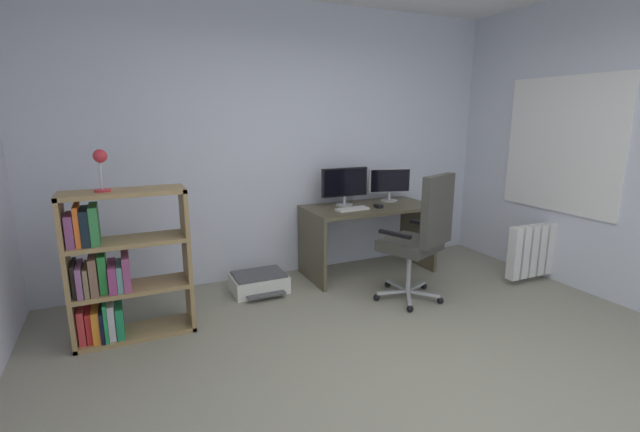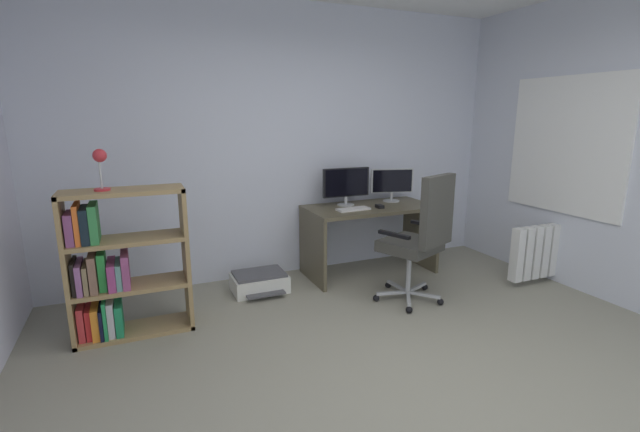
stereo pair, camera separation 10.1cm
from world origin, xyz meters
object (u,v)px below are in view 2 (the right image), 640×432
Objects in this scene: monitor_main at (346,184)px; bookshelf at (114,270)px; radiator at (547,250)px; office_chair at (421,234)px; computer_mouse at (380,206)px; desk at (370,225)px; printer at (259,282)px; keyboard at (353,209)px; desk_lamp at (100,162)px; monitor_secondary at (392,182)px.

bookshelf is at bearing -165.05° from monitor_main.
monitor_main is 0.58× the size of radiator.
computer_mouse is at bearing 88.40° from office_chair.
computer_mouse reaches higher than desk.
printer is (-1.22, -0.04, -0.44)m from desk.
keyboard is 0.29× the size of office_chair.
keyboard is 2.00m from radiator.
office_chair reaches higher than radiator.
desk_lamp reaches higher than printer.
computer_mouse is 2.59m from desk_lamp.
monitor_main is 0.44× the size of office_chair.
keyboard is 1.14× the size of desk_lamp.
keyboard is at bearing -4.04° from printer.
computer_mouse reaches higher than printer.
radiator is (1.74, -1.07, -0.63)m from monitor_main.
office_chair is 2.61m from desk_lamp.
office_chair is 1.32× the size of radiator.
office_chair is (-0.02, -0.75, -0.11)m from computer_mouse.
desk_lamp is at bearing -174.22° from keyboard.
keyboard is at bearing 155.15° from radiator.
keyboard reaches higher than printer.
monitor_secondary is 0.91× the size of printer.
desk reaches higher than printer.
bookshelf is 2.20× the size of printer.
monitor_main is at bearing 138.91° from computer_mouse.
radiator is (2.75, -0.89, 0.24)m from printer.
monitor_main is 1.34m from printer.
monitor_secondary is 1.79m from printer.
printer is at bearing 146.36° from office_chair.
desk is at bearing 19.47° from keyboard.
desk_lamp reaches higher than office_chair.
monitor_main is at bearing 103.37° from office_chair.
bookshelf is (-2.19, -0.35, -0.21)m from keyboard.
computer_mouse is 1.74m from radiator.
printer is at bearing 19.03° from bookshelf.
monitor_secondary is 0.67m from keyboard.
bookshelf is (-2.45, -0.46, -0.00)m from desk.
keyboard is at bearing -157.94° from monitor_secondary.
computer_mouse reaches higher than radiator.
desk is 1.15× the size of office_chair.
desk is at bearing -31.71° from monitor_main.
desk is at bearing 10.64° from desk_lamp.
monitor_secondary is at bearing 6.33° from printer.
monitor_secondary is 1.57× the size of desk_lamp.
radiator is (1.78, -0.82, -0.41)m from keyboard.
radiator is at bearing -28.20° from keyboard.
desk is at bearing 1.83° from printer.
computer_mouse reaches higher than keyboard.
office_chair is (0.24, -1.00, -0.32)m from monitor_main.
bookshelf is (-2.47, 0.41, -0.11)m from office_chair.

